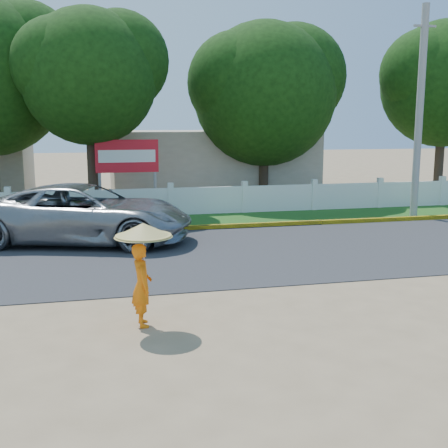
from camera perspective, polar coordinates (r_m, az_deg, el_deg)
The scene contains 11 objects.
ground at distance 11.48m, azimuth 2.30°, elevation -8.15°, with size 120.00×120.00×0.00m, color #9E8460.
road at distance 15.70m, azimuth -2.08°, elevation -3.04°, with size 60.00×7.00×0.02m, color #38383A.
grass_verge at distance 20.77m, azimuth -4.87°, elevation 0.24°, with size 60.00×3.50×0.03m, color #2D601E.
curb at distance 19.11m, azimuth -4.14°, elevation -0.44°, with size 40.00×0.18×0.16m, color yellow.
fence at distance 22.11m, azimuth -5.44°, elevation 2.24°, with size 40.00×0.10×1.10m, color silver.
building_near at distance 29.17m, azimuth -1.43°, elevation 6.31°, with size 10.00×6.00×3.20m, color #B7AD99.
utility_pole at distance 22.88m, azimuth 19.24°, elevation 10.58°, with size 0.28×0.28×7.93m, color gray.
vehicle at distance 17.54m, azimuth -13.94°, elevation 1.03°, with size 2.98×6.46×1.80m, color gray.
monk_with_parasol at distance 10.11m, azimuth -8.28°, elevation -3.57°, with size 1.04×1.04×1.88m.
billboard at distance 22.88m, azimuth -9.82°, elevation 6.42°, with size 2.50×0.13×2.95m.
tree_row at distance 25.04m, azimuth -6.93°, elevation 13.64°, with size 33.67×8.25×8.75m.
Camera 1 is at (-2.92, -10.49, 3.63)m, focal length 45.00 mm.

